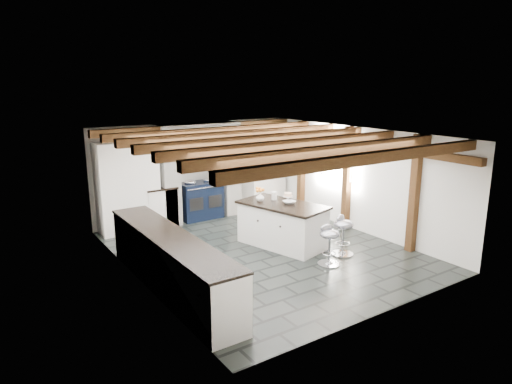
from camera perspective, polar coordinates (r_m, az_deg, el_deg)
ground at (r=9.07m, az=0.89°, el=-7.35°), size 6.00×6.00×0.00m
room_shell at (r=9.62m, az=-6.90°, el=0.43°), size 6.00×6.03×6.00m
range_cooker at (r=11.12m, az=-6.99°, el=-0.93°), size 1.00×0.63×0.99m
kitchen_island at (r=9.23m, az=3.29°, el=-4.03°), size 1.35×1.95×1.17m
bar_stool_near at (r=8.87m, az=10.79°, el=-4.76°), size 0.49×0.49×0.78m
bar_stool_far at (r=8.36m, az=9.14°, el=-5.99°), size 0.42×0.42×0.75m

